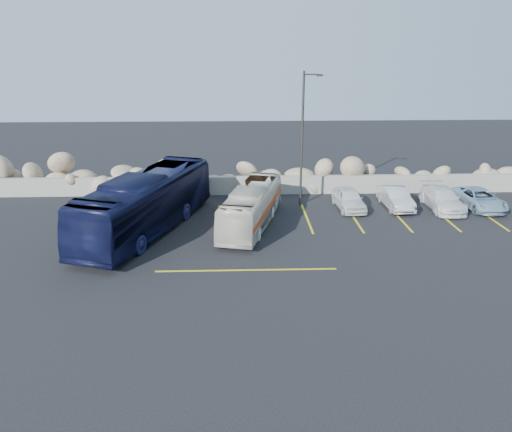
{
  "coord_description": "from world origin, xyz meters",
  "views": [
    {
      "loc": [
        -1.27,
        -19.79,
        9.46
      ],
      "look_at": [
        -0.43,
        4.0,
        1.21
      ],
      "focal_mm": 35.0,
      "sensor_mm": 36.0,
      "label": 1
    }
  ],
  "objects_px": {
    "lamppost": "(303,136)",
    "car_a": "(349,199)",
    "car_b": "(396,198)",
    "car_d": "(479,199)",
    "vintage_bus": "(252,206)",
    "car_c": "(442,199)",
    "tour_coach": "(147,203)"
  },
  "relations": [
    {
      "from": "vintage_bus",
      "to": "car_c",
      "type": "relative_size",
      "value": 1.85
    },
    {
      "from": "lamppost",
      "to": "car_d",
      "type": "relative_size",
      "value": 1.92
    },
    {
      "from": "car_a",
      "to": "car_c",
      "type": "bearing_deg",
      "value": -5.68
    },
    {
      "from": "lamppost",
      "to": "car_c",
      "type": "relative_size",
      "value": 1.86
    },
    {
      "from": "vintage_bus",
      "to": "tour_coach",
      "type": "relative_size",
      "value": 0.71
    },
    {
      "from": "car_b",
      "to": "car_d",
      "type": "height_order",
      "value": "car_b"
    },
    {
      "from": "car_a",
      "to": "car_c",
      "type": "xyz_separation_m",
      "value": [
        5.62,
        -0.21,
        0.0
      ]
    },
    {
      "from": "vintage_bus",
      "to": "tour_coach",
      "type": "xyz_separation_m",
      "value": [
        -5.52,
        -0.61,
        0.45
      ]
    },
    {
      "from": "car_d",
      "to": "lamppost",
      "type": "bearing_deg",
      "value": 170.25
    },
    {
      "from": "lamppost",
      "to": "tour_coach",
      "type": "relative_size",
      "value": 0.72
    },
    {
      "from": "car_a",
      "to": "car_b",
      "type": "relative_size",
      "value": 0.98
    },
    {
      "from": "lamppost",
      "to": "car_a",
      "type": "bearing_deg",
      "value": -17.11
    },
    {
      "from": "vintage_bus",
      "to": "tour_coach",
      "type": "bearing_deg",
      "value": -159.11
    },
    {
      "from": "lamppost",
      "to": "vintage_bus",
      "type": "height_order",
      "value": "lamppost"
    },
    {
      "from": "car_c",
      "to": "vintage_bus",
      "type": "bearing_deg",
      "value": -166.99
    },
    {
      "from": "lamppost",
      "to": "car_a",
      "type": "relative_size",
      "value": 2.19
    },
    {
      "from": "car_b",
      "to": "car_c",
      "type": "height_order",
      "value": "car_c"
    },
    {
      "from": "tour_coach",
      "to": "car_a",
      "type": "bearing_deg",
      "value": 35.27
    },
    {
      "from": "vintage_bus",
      "to": "car_b",
      "type": "xyz_separation_m",
      "value": [
        8.81,
        2.84,
        -0.49
      ]
    },
    {
      "from": "car_c",
      "to": "car_b",
      "type": "bearing_deg",
      "value": 174.08
    },
    {
      "from": "lamppost",
      "to": "vintage_bus",
      "type": "distance_m",
      "value": 5.75
    },
    {
      "from": "tour_coach",
      "to": "car_a",
      "type": "relative_size",
      "value": 3.06
    },
    {
      "from": "tour_coach",
      "to": "car_a",
      "type": "distance_m",
      "value": 11.97
    },
    {
      "from": "vintage_bus",
      "to": "car_a",
      "type": "bearing_deg",
      "value": 39.34
    },
    {
      "from": "car_b",
      "to": "lamppost",
      "type": "bearing_deg",
      "value": 170.56
    },
    {
      "from": "car_b",
      "to": "car_d",
      "type": "relative_size",
      "value": 0.9
    },
    {
      "from": "lamppost",
      "to": "car_b",
      "type": "distance_m",
      "value": 6.79
    },
    {
      "from": "car_a",
      "to": "car_b",
      "type": "xyz_separation_m",
      "value": [
        2.88,
        0.11,
        -0.01
      ]
    },
    {
      "from": "car_c",
      "to": "car_d",
      "type": "xyz_separation_m",
      "value": [
        2.31,
        0.09,
        -0.05
      ]
    },
    {
      "from": "car_a",
      "to": "car_b",
      "type": "distance_m",
      "value": 2.88
    },
    {
      "from": "lamppost",
      "to": "car_a",
      "type": "height_order",
      "value": "lamppost"
    },
    {
      "from": "lamppost",
      "to": "car_c",
      "type": "distance_m",
      "value": 9.22
    }
  ]
}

